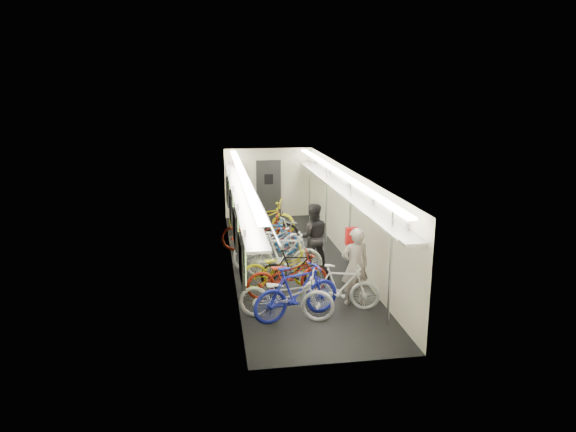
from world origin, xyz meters
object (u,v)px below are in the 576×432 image
object	(u,v)px
passenger_near	(355,266)
bicycle_1	(297,292)
passenger_mid	(313,237)
backpack	(352,236)
bicycle_0	(286,295)

from	to	relation	value
passenger_near	bicycle_1	bearing A→B (deg)	16.25
passenger_near	passenger_mid	xyz separation A→B (m)	(-0.44, 2.21, 0.01)
passenger_mid	backpack	size ratio (longest dim) A/B	4.40
bicycle_0	passenger_mid	world-z (taller)	passenger_mid
passenger_near	passenger_mid	world-z (taller)	passenger_mid
bicycle_1	backpack	size ratio (longest dim) A/B	4.85
backpack	passenger_mid	bearing A→B (deg)	107.81
backpack	bicycle_1	bearing A→B (deg)	-141.24
bicycle_0	backpack	world-z (taller)	backpack
bicycle_0	bicycle_1	bearing A→B (deg)	-75.82
passenger_near	backpack	world-z (taller)	passenger_near
bicycle_0	passenger_near	world-z (taller)	passenger_near
passenger_near	backpack	size ratio (longest dim) A/B	4.32
bicycle_0	passenger_mid	size ratio (longest dim) A/B	1.12
bicycle_1	passenger_near	bearing A→B (deg)	-86.66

